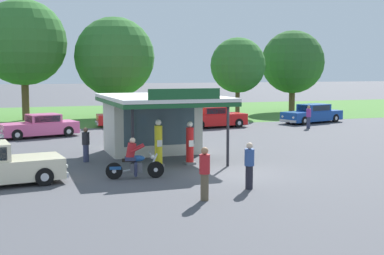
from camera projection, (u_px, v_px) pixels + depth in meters
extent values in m
plane|color=#4C4C51|center=(233.00, 172.00, 20.69)|extent=(300.00, 300.00, 0.00)
cube|color=#477A33|center=(104.00, 114.00, 48.79)|extent=(120.00, 24.00, 0.01)
cube|color=beige|center=(152.00, 125.00, 25.72)|extent=(4.36, 3.02, 2.79)
cube|color=#384C56|center=(160.00, 127.00, 24.32)|extent=(3.49, 0.05, 1.78)
cube|color=silver|center=(161.00, 97.00, 23.93)|extent=(5.06, 6.99, 0.16)
cube|color=#195128|center=(161.00, 101.00, 23.95)|extent=(5.06, 6.99, 0.18)
cube|color=#195128|center=(185.00, 94.00, 20.65)|extent=(3.05, 0.08, 0.44)
cylinder|color=black|center=(228.00, 134.00, 21.89)|extent=(0.12, 0.12, 2.79)
cylinder|color=black|center=(133.00, 139.00, 20.50)|extent=(0.12, 0.12, 2.79)
cube|color=slate|center=(159.00, 165.00, 22.08)|extent=(0.44, 0.44, 0.10)
cylinder|color=yellow|center=(158.00, 145.00, 21.98)|extent=(0.34, 0.34, 1.66)
cube|color=white|center=(160.00, 143.00, 21.80)|extent=(0.22, 0.02, 0.28)
sphere|color=white|center=(158.00, 122.00, 21.88)|extent=(0.26, 0.26, 0.26)
cube|color=slate|center=(190.00, 163.00, 22.56)|extent=(0.44, 0.44, 0.10)
cylinder|color=red|center=(190.00, 145.00, 22.47)|extent=(0.34, 0.34, 1.53)
cube|color=white|center=(191.00, 144.00, 22.29)|extent=(0.22, 0.02, 0.28)
sphere|color=white|center=(190.00, 124.00, 22.37)|extent=(0.26, 0.26, 0.26)
cylinder|color=black|center=(156.00, 170.00, 19.61)|extent=(0.65, 0.21, 0.64)
cylinder|color=silver|center=(156.00, 170.00, 19.61)|extent=(0.18, 0.15, 0.16)
cylinder|color=black|center=(114.00, 171.00, 19.35)|extent=(0.65, 0.21, 0.64)
cylinder|color=silver|center=(114.00, 171.00, 19.35)|extent=(0.18, 0.15, 0.16)
ellipsoid|color=#1E4C8C|center=(138.00, 158.00, 19.45)|extent=(0.59, 0.33, 0.24)
cube|color=#59595E|center=(136.00, 168.00, 19.48)|extent=(0.47, 0.31, 0.36)
cube|color=black|center=(128.00, 160.00, 19.39)|extent=(0.52, 0.34, 0.10)
cylinder|color=silver|center=(153.00, 163.00, 19.57)|extent=(0.38, 0.13, 0.71)
cylinder|color=silver|center=(150.00, 153.00, 19.50)|extent=(0.16, 0.70, 0.04)
sphere|color=silver|center=(152.00, 157.00, 19.54)|extent=(0.16, 0.16, 0.16)
cube|color=#1E4C8C|center=(115.00, 168.00, 19.34)|extent=(0.46, 0.25, 0.12)
cylinder|color=silver|center=(126.00, 171.00, 19.56)|extent=(0.71, 0.20, 0.18)
cube|color=#2D3351|center=(130.00, 159.00, 19.40)|extent=(0.45, 0.40, 0.14)
cylinder|color=#2D3351|center=(135.00, 168.00, 19.63)|extent=(0.16, 0.25, 0.56)
cylinder|color=#2D3351|center=(136.00, 170.00, 19.32)|extent=(0.16, 0.25, 0.56)
cylinder|color=#B21E23|center=(131.00, 150.00, 19.37)|extent=(0.46, 0.39, 0.60)
sphere|color=beige|center=(133.00, 141.00, 19.34)|extent=(0.22, 0.22, 0.22)
cylinder|color=#B21E23|center=(137.00, 147.00, 19.60)|extent=(0.54, 0.18, 0.31)
cylinder|color=#B21E23|center=(138.00, 149.00, 19.21)|extent=(0.54, 0.18, 0.31)
cube|color=#283847|center=(8.00, 150.00, 18.42)|extent=(0.21, 1.43, 0.49)
cube|color=silver|center=(62.00, 171.00, 19.38)|extent=(0.33, 1.75, 0.18)
sphere|color=white|center=(59.00, 161.00, 19.87)|extent=(0.18, 0.18, 0.18)
sphere|color=white|center=(66.00, 166.00, 18.83)|extent=(0.18, 0.18, 0.18)
cylinder|color=black|center=(36.00, 169.00, 19.77)|extent=(0.68, 0.28, 0.66)
cylinder|color=silver|center=(36.00, 169.00, 19.77)|extent=(0.32, 0.25, 0.30)
cylinder|color=black|center=(44.00, 177.00, 18.25)|extent=(0.68, 0.28, 0.66)
cylinder|color=silver|center=(44.00, 177.00, 18.25)|extent=(0.32, 0.25, 0.30)
cube|color=#19479E|center=(312.00, 116.00, 40.51)|extent=(5.62, 3.14, 0.75)
cube|color=#19479E|center=(314.00, 108.00, 40.55)|extent=(2.67, 2.13, 0.55)
cube|color=#283847|center=(304.00, 108.00, 39.89)|extent=(0.41, 1.34, 0.44)
cube|color=#283847|center=(321.00, 108.00, 39.93)|extent=(1.92, 0.56, 0.42)
cube|color=#283847|center=(307.00, 107.00, 41.17)|extent=(1.92, 0.56, 0.42)
cube|color=silver|center=(288.00, 121.00, 39.00)|extent=(0.57, 1.66, 0.18)
cube|color=silver|center=(334.00, 117.00, 42.08)|extent=(0.57, 1.66, 0.18)
sphere|color=white|center=(293.00, 118.00, 38.50)|extent=(0.18, 0.18, 0.18)
sphere|color=white|center=(283.00, 117.00, 39.42)|extent=(0.18, 0.18, 0.18)
cylinder|color=black|center=(304.00, 121.00, 38.83)|extent=(0.69, 0.37, 0.66)
cylinder|color=silver|center=(304.00, 121.00, 38.83)|extent=(0.35, 0.29, 0.30)
cylinder|color=black|center=(288.00, 119.00, 40.17)|extent=(0.69, 0.37, 0.66)
cylinder|color=silver|center=(288.00, 119.00, 40.17)|extent=(0.35, 0.29, 0.30)
cylinder|color=black|center=(335.00, 118.00, 40.90)|extent=(0.69, 0.37, 0.66)
cylinder|color=silver|center=(335.00, 118.00, 40.90)|extent=(0.35, 0.29, 0.30)
cylinder|color=black|center=(319.00, 117.00, 42.25)|extent=(0.69, 0.37, 0.66)
cylinder|color=silver|center=(319.00, 117.00, 42.25)|extent=(0.35, 0.29, 0.30)
cube|color=red|center=(130.00, 119.00, 38.04)|extent=(4.95, 2.20, 0.73)
cube|color=red|center=(125.00, 111.00, 37.87)|extent=(2.14, 1.78, 0.51)
cube|color=#283847|center=(138.00, 110.00, 38.14)|extent=(0.14, 1.46, 0.41)
cube|color=#283847|center=(123.00, 110.00, 38.65)|extent=(1.72, 0.15, 0.39)
cube|color=#283847|center=(126.00, 112.00, 37.10)|extent=(1.72, 0.15, 0.39)
cube|color=silver|center=(162.00, 121.00, 38.72)|extent=(0.24, 1.78, 0.18)
cube|color=silver|center=(97.00, 123.00, 37.42)|extent=(0.24, 1.78, 0.18)
sphere|color=white|center=(161.00, 117.00, 39.26)|extent=(0.18, 0.18, 0.18)
sphere|color=white|center=(164.00, 118.00, 38.12)|extent=(0.18, 0.18, 0.18)
cylinder|color=black|center=(149.00, 120.00, 39.34)|extent=(0.67, 0.25, 0.66)
cylinder|color=silver|center=(149.00, 120.00, 39.34)|extent=(0.31, 0.24, 0.30)
cylinder|color=black|center=(154.00, 122.00, 37.66)|extent=(0.67, 0.25, 0.66)
cylinder|color=silver|center=(154.00, 122.00, 37.66)|extent=(0.31, 0.24, 0.30)
cylinder|color=black|center=(107.00, 121.00, 38.47)|extent=(0.67, 0.25, 0.66)
cylinder|color=silver|center=(107.00, 121.00, 38.47)|extent=(0.31, 0.24, 0.30)
cylinder|color=black|center=(109.00, 123.00, 36.79)|extent=(0.67, 0.25, 0.66)
cylinder|color=silver|center=(109.00, 123.00, 36.79)|extent=(0.31, 0.24, 0.30)
cube|color=#E55993|center=(39.00, 128.00, 31.78)|extent=(4.96, 2.94, 0.73)
cube|color=#E55993|center=(44.00, 118.00, 31.89)|extent=(2.22, 2.02, 0.50)
cube|color=#283847|center=(29.00, 119.00, 31.37)|extent=(0.40, 1.38, 0.40)
cube|color=#283847|center=(48.00, 119.00, 31.24)|extent=(1.55, 0.43, 0.38)
cube|color=#283847|center=(40.00, 117.00, 32.53)|extent=(1.55, 0.43, 0.38)
cube|color=silver|center=(0.00, 135.00, 30.49)|extent=(0.55, 1.70, 0.18)
cube|color=silver|center=(75.00, 130.00, 33.12)|extent=(0.55, 1.70, 0.18)
sphere|color=white|center=(2.00, 131.00, 29.97)|extent=(0.18, 0.18, 0.18)
cylinder|color=black|center=(17.00, 135.00, 30.22)|extent=(0.69, 0.36, 0.66)
cylinder|color=silver|center=(17.00, 135.00, 30.22)|extent=(0.34, 0.29, 0.30)
cylinder|color=black|center=(9.00, 132.00, 31.61)|extent=(0.69, 0.36, 0.66)
cylinder|color=silver|center=(9.00, 132.00, 31.61)|extent=(0.34, 0.29, 0.30)
cylinder|color=black|center=(68.00, 131.00, 31.99)|extent=(0.69, 0.36, 0.66)
cylinder|color=silver|center=(68.00, 131.00, 31.99)|extent=(0.34, 0.29, 0.30)
cylinder|color=black|center=(59.00, 129.00, 33.38)|extent=(0.69, 0.36, 0.66)
cylinder|color=silver|center=(59.00, 129.00, 33.38)|extent=(0.34, 0.29, 0.30)
cube|color=red|center=(214.00, 119.00, 37.25)|extent=(4.76, 2.30, 0.81)
cube|color=red|center=(211.00, 110.00, 37.08)|extent=(1.92, 1.82, 0.52)
cube|color=#283847|center=(222.00, 110.00, 37.44)|extent=(0.17, 1.48, 0.42)
cube|color=#283847|center=(206.00, 110.00, 37.82)|extent=(1.51, 0.16, 0.40)
cube|color=#283847|center=(216.00, 111.00, 36.33)|extent=(1.51, 0.16, 0.40)
cube|color=silver|center=(242.00, 122.00, 38.24)|extent=(0.28, 1.81, 0.18)
cube|color=silver|center=(185.00, 125.00, 36.32)|extent=(0.28, 1.81, 0.18)
sphere|color=white|center=(238.00, 117.00, 38.76)|extent=(0.18, 0.18, 0.18)
sphere|color=white|center=(246.00, 118.00, 37.66)|extent=(0.18, 0.18, 0.18)
cylinder|color=black|center=(227.00, 121.00, 38.73)|extent=(0.67, 0.26, 0.66)
cylinder|color=silver|center=(227.00, 121.00, 38.73)|extent=(0.32, 0.24, 0.30)
cylinder|color=black|center=(239.00, 123.00, 37.12)|extent=(0.67, 0.26, 0.66)
cylinder|color=silver|center=(239.00, 123.00, 37.12)|extent=(0.32, 0.24, 0.30)
cylinder|color=black|center=(189.00, 123.00, 37.44)|extent=(0.67, 0.26, 0.66)
cylinder|color=silver|center=(189.00, 123.00, 37.44)|extent=(0.32, 0.24, 0.30)
cylinder|color=black|center=(200.00, 125.00, 35.82)|extent=(0.67, 0.26, 0.66)
cylinder|color=silver|center=(200.00, 125.00, 35.82)|extent=(0.32, 0.24, 0.30)
cylinder|color=#2D3351|center=(86.00, 153.00, 23.06)|extent=(0.26, 0.26, 0.79)
cylinder|color=black|center=(86.00, 138.00, 22.99)|extent=(0.34, 0.34, 0.56)
sphere|color=brown|center=(85.00, 130.00, 22.95)|extent=(0.21, 0.21, 0.21)
cylinder|color=#2D3351|center=(308.00, 123.00, 36.56)|extent=(0.26, 0.26, 0.82)
cylinder|color=#8C338C|center=(309.00, 113.00, 36.49)|extent=(0.34, 0.34, 0.58)
sphere|color=#9E704C|center=(309.00, 107.00, 36.44)|extent=(0.22, 0.22, 0.22)
cylinder|color=black|center=(249.00, 177.00, 17.74)|extent=(0.26, 0.26, 0.83)
cylinder|color=#2D4C8C|center=(249.00, 157.00, 17.67)|extent=(0.34, 0.34, 0.59)
sphere|color=beige|center=(250.00, 146.00, 17.62)|extent=(0.22, 0.22, 0.22)
cylinder|color=brown|center=(205.00, 187.00, 16.18)|extent=(0.26, 0.26, 0.87)
cylinder|color=#B21E23|center=(205.00, 164.00, 16.09)|extent=(0.34, 0.34, 0.61)
sphere|color=#9E704C|center=(205.00, 151.00, 16.05)|extent=(0.23, 0.23, 0.23)
cylinder|color=brown|center=(238.00, 101.00, 45.51)|extent=(0.39, 0.39, 2.77)
sphere|color=#33702D|center=(238.00, 65.00, 45.16)|extent=(4.90, 4.90, 4.90)
sphere|color=#33702D|center=(248.00, 71.00, 44.54)|extent=(2.66, 2.66, 2.66)
cylinder|color=brown|center=(292.00, 99.00, 51.45)|extent=(0.60, 0.60, 2.64)
sphere|color=#2D6028|center=(293.00, 62.00, 51.05)|extent=(6.28, 6.28, 6.28)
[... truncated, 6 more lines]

